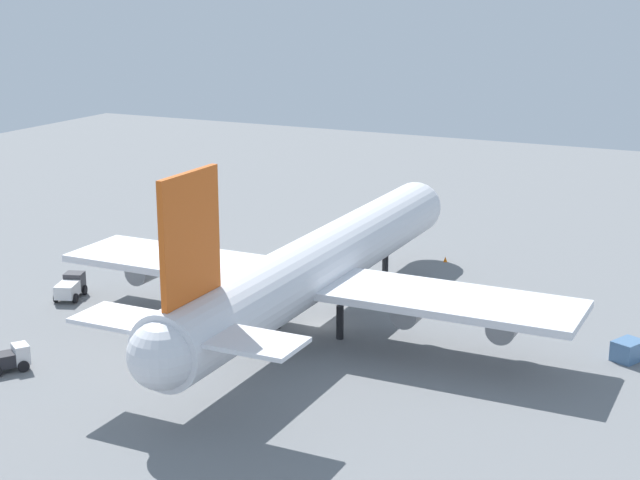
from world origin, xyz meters
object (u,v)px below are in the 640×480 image
Objects in this scene: catering_truck at (71,287)px; baggage_tug at (9,359)px; cargo_airplane at (319,265)px; safety_cone_nose at (445,259)px; cargo_container_fore at (628,350)px.

baggage_tug is at bearing -155.41° from catering_truck.
safety_cone_nose is at bearing -8.56° from cargo_airplane.
cargo_airplane is at bearing -41.15° from baggage_tug.
catering_truck is (18.00, 8.24, 0.15)m from baggage_tug.
catering_truck is at bearing 134.04° from safety_cone_nose.
cargo_container_fore is at bearing -82.08° from catering_truck.
safety_cone_nose is (22.53, 24.58, -0.58)m from cargo_container_fore.
baggage_tug is at bearing 154.44° from safety_cone_nose.
catering_truck reaches higher than cargo_container_fore.
safety_cone_nose is (30.31, -31.34, -0.93)m from catering_truck.
catering_truck is at bearing 98.09° from cargo_airplane.
safety_cone_nose is at bearing -45.96° from catering_truck.
baggage_tug reaches higher than safety_cone_nose.
catering_truck is at bearing 24.59° from baggage_tug.
safety_cone_nose is (26.41, -3.98, -5.85)m from cargo_airplane.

